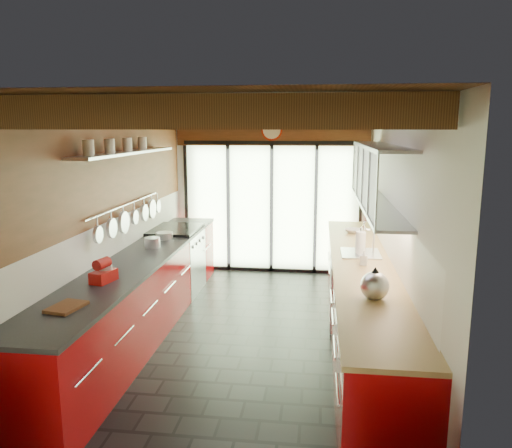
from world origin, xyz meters
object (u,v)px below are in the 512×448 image
at_px(kettle, 375,284).
at_px(bowl, 353,231).
at_px(paper_towel, 360,243).
at_px(stand_mixer, 104,272).
at_px(soap_bottle, 364,258).

xyz_separation_m(kettle, bowl, (0.00, 2.79, -0.10)).
bearing_deg(paper_towel, kettle, -90.00).
height_order(stand_mixer, kettle, kettle).
bearing_deg(kettle, bowl, 90.00).
bearing_deg(paper_towel, stand_mixer, -151.10).
xyz_separation_m(stand_mixer, bowl, (2.54, 2.62, -0.07)).
bearing_deg(stand_mixer, bowl, 45.92).
distance_m(stand_mixer, bowl, 3.65).
relative_size(stand_mixer, soap_bottle, 1.76).
xyz_separation_m(paper_towel, soap_bottle, (0.00, -0.47, -0.05)).
bearing_deg(paper_towel, soap_bottle, -90.00).
bearing_deg(bowl, paper_towel, -90.00).
distance_m(kettle, soap_bottle, 1.09).
height_order(stand_mixer, paper_towel, paper_towel).
xyz_separation_m(stand_mixer, soap_bottle, (2.54, 0.93, -0.01)).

